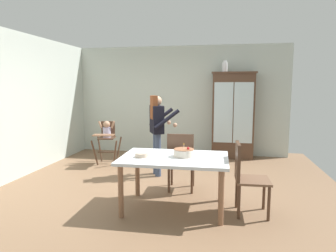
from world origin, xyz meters
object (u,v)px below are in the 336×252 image
object	(u,v)px
serving_bowl	(142,155)
dining_chair_right_end	(245,173)
china_cabinet	(233,115)
birthday_cake	(184,153)
dining_table	(174,163)
adult_person	(157,125)
ceramic_vase	(225,67)
dining_chair_far_side	(181,158)
high_chair_with_toddler	(107,134)

from	to	relation	value
serving_bowl	dining_chair_right_end	bearing A→B (deg)	4.72
china_cabinet	dining_chair_right_end	distance (m)	3.28
serving_bowl	dining_chair_right_end	size ratio (longest dim) A/B	0.19
birthday_cake	dining_chair_right_end	world-z (taller)	dining_chair_right_end
birthday_cake	dining_table	bearing A→B (deg)	-163.45
adult_person	dining_table	xyz separation A→B (m)	(0.59, -1.52, -0.32)
serving_bowl	ceramic_vase	bearing A→B (deg)	72.26
ceramic_vase	adult_person	world-z (taller)	ceramic_vase
ceramic_vase	serving_bowl	distance (m)	3.79
ceramic_vase	dining_chair_far_side	world-z (taller)	ceramic_vase
china_cabinet	birthday_cake	xyz separation A→B (m)	(-0.73, -3.22, -0.23)
dining_table	dining_chair_right_end	size ratio (longest dim) A/B	1.54
china_cabinet	serving_bowl	xyz separation A→B (m)	(-1.29, -3.36, -0.26)
high_chair_with_toddler	dining_chair_far_side	world-z (taller)	dining_chair_far_side
china_cabinet	serving_bowl	size ratio (longest dim) A/B	11.32
high_chair_with_toddler	china_cabinet	bearing A→B (deg)	12.12
high_chair_with_toddler	birthday_cake	world-z (taller)	high_chair_with_toddler
dining_chair_far_side	birthday_cake	bearing A→B (deg)	98.78
dining_table	birthday_cake	world-z (taller)	birthday_cake
adult_person	ceramic_vase	bearing A→B (deg)	-62.35
birthday_cake	dining_chair_far_side	world-z (taller)	dining_chair_far_side
dining_chair_right_end	dining_table	bearing A→B (deg)	88.72
adult_person	dining_chair_far_side	bearing A→B (deg)	-171.93
high_chair_with_toddler	dining_table	distance (m)	2.89
ceramic_vase	dining_table	size ratio (longest dim) A/B	0.18
serving_bowl	dining_chair_right_end	distance (m)	1.40
ceramic_vase	birthday_cake	size ratio (longest dim) A/B	0.96
dining_table	dining_chair_right_end	bearing A→B (deg)	1.00
china_cabinet	dining_chair_far_side	bearing A→B (deg)	-108.78
dining_chair_far_side	dining_chair_right_end	size ratio (longest dim) A/B	1.00
dining_chair_right_end	high_chair_with_toddler	bearing A→B (deg)	50.25
china_cabinet	high_chair_with_toddler	distance (m)	2.97
dining_chair_right_end	serving_bowl	bearing A→B (deg)	92.45
ceramic_vase	adult_person	size ratio (longest dim) A/B	0.18
high_chair_with_toddler	birthday_cake	size ratio (longest dim) A/B	3.39
china_cabinet	dining_table	bearing A→B (deg)	-104.74
birthday_cake	serving_bowl	size ratio (longest dim) A/B	1.56
china_cabinet	adult_person	size ratio (longest dim) A/B	1.33
dining_table	birthday_cake	bearing A→B (deg)	16.55
china_cabinet	ceramic_vase	distance (m)	1.15
china_cabinet	ceramic_vase	world-z (taller)	ceramic_vase
ceramic_vase	birthday_cake	world-z (taller)	ceramic_vase
china_cabinet	serving_bowl	world-z (taller)	china_cabinet
ceramic_vase	dining_table	distance (m)	3.65
serving_bowl	dining_table	bearing A→B (deg)	12.64
high_chair_with_toddler	dining_table	xyz separation A→B (m)	(1.89, -2.19, -0.01)
serving_bowl	dining_chair_right_end	world-z (taller)	dining_chair_right_end
high_chair_with_toddler	dining_table	size ratio (longest dim) A/B	0.64
dining_table	adult_person	bearing A→B (deg)	111.09
high_chair_with_toddler	birthday_cake	xyz separation A→B (m)	(2.01, -2.15, 0.14)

